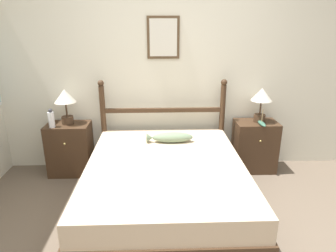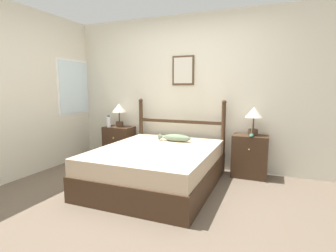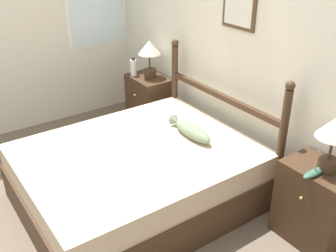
# 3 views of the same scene
# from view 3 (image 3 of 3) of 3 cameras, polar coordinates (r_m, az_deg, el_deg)

# --- Properties ---
(ground_plane) EXTENTS (16.00, 16.00, 0.00)m
(ground_plane) POSITION_cam_3_polar(r_m,az_deg,el_deg) (3.32, -13.20, -15.25)
(ground_plane) COLOR brown
(wall_back) EXTENTS (6.40, 0.08, 2.55)m
(wall_back) POSITION_cam_3_polar(r_m,az_deg,el_deg) (3.56, 11.36, 11.63)
(wall_back) COLOR beige
(wall_back) RESTS_ON ground_plane
(bed) EXTENTS (1.54, 1.90, 0.53)m
(bed) POSITION_cam_3_polar(r_m,az_deg,el_deg) (3.43, -4.37, -7.27)
(bed) COLOR #3D2819
(bed) RESTS_ON ground_plane
(headboard) EXTENTS (1.54, 0.08, 1.16)m
(headboard) POSITION_cam_3_polar(r_m,az_deg,el_deg) (3.72, 7.62, 2.24)
(headboard) COLOR #3D2819
(headboard) RESTS_ON ground_plane
(nightstand_left) EXTENTS (0.51, 0.38, 0.64)m
(nightstand_left) POSITION_cam_3_polar(r_m,az_deg,el_deg) (4.66, -2.79, 3.39)
(nightstand_left) COLOR #3D2819
(nightstand_left) RESTS_ON ground_plane
(nightstand_right) EXTENTS (0.51, 0.38, 0.64)m
(nightstand_right) POSITION_cam_3_polar(r_m,az_deg,el_deg) (3.21, 20.45, -10.61)
(nightstand_right) COLOR #3D2819
(nightstand_right) RESTS_ON ground_plane
(table_lamp_left) EXTENTS (0.25, 0.25, 0.42)m
(table_lamp_left) POSITION_cam_3_polar(r_m,az_deg,el_deg) (4.46, -2.72, 10.75)
(table_lamp_left) COLOR #422D1E
(table_lamp_left) RESTS_ON nightstand_left
(table_lamp_right) EXTENTS (0.25, 0.25, 0.42)m
(table_lamp_right) POSITION_cam_3_polar(r_m,az_deg,el_deg) (2.89, 22.99, -0.97)
(table_lamp_right) COLOR #422D1E
(table_lamp_right) RESTS_ON nightstand_right
(bottle) EXTENTS (0.07, 0.07, 0.23)m
(bottle) POSITION_cam_3_polar(r_m,az_deg,el_deg) (4.57, -5.04, 8.54)
(bottle) COLOR white
(bottle) RESTS_ON nightstand_left
(model_boat) EXTENTS (0.06, 0.24, 0.19)m
(model_boat) POSITION_cam_3_polar(r_m,az_deg,el_deg) (2.93, 20.52, -6.29)
(model_boat) COLOR #386651
(model_boat) RESTS_ON nightstand_right
(fish_pillow) EXTENTS (0.52, 0.14, 0.11)m
(fish_pillow) POSITION_cam_3_polar(r_m,az_deg,el_deg) (3.46, 3.37, -0.66)
(fish_pillow) COLOR gray
(fish_pillow) RESTS_ON bed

